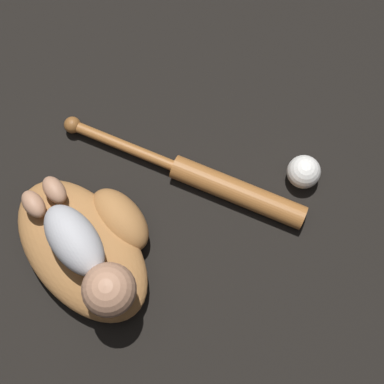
{
  "coord_description": "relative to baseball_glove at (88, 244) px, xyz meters",
  "views": [
    {
      "loc": [
        0.33,
        0.05,
        1.47
      ],
      "look_at": [
        -0.04,
        0.22,
        0.08
      ],
      "focal_mm": 60.0,
      "sensor_mm": 36.0,
      "label": 1
    }
  ],
  "objects": [
    {
      "name": "baby_figure",
      "position": [
        0.05,
        -0.01,
        0.1
      ],
      "size": [
        0.35,
        0.16,
        0.11
      ],
      "color": "#B2B2B7",
      "rests_on": "baseball_glove"
    },
    {
      "name": "baseball",
      "position": [
        0.05,
        0.52,
        -0.01
      ],
      "size": [
        0.08,
        0.08,
        0.08
      ],
      "color": "white",
      "rests_on": "ground"
    },
    {
      "name": "baseball_glove",
      "position": [
        0.0,
        0.0,
        0.0
      ],
      "size": [
        0.42,
        0.33,
        0.1
      ],
      "color": "#A8703D",
      "rests_on": "ground"
    },
    {
      "name": "ground_plane",
      "position": [
        0.03,
        0.04,
        -0.05
      ],
      "size": [
        6.0,
        6.0,
        0.0
      ],
      "primitive_type": "plane",
      "color": "black"
    },
    {
      "name": "baseball_bat",
      "position": [
        -0.02,
        0.32,
        -0.02
      ],
      "size": [
        0.48,
        0.44,
        0.06
      ],
      "color": "#9E602D",
      "rests_on": "ground"
    }
  ]
}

